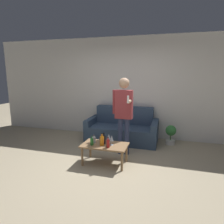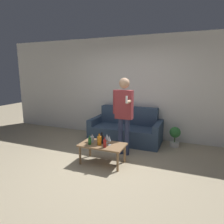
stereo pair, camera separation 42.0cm
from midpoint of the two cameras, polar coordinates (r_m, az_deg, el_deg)
ground_plane at (r=3.80m, az=-0.54°, el=-16.52°), size 16.00×16.00×0.00m
wall_back at (r=5.47m, az=8.32°, el=6.74°), size 8.00×0.06×2.70m
couch at (r=5.24m, az=6.36°, el=-5.04°), size 1.81×0.86×0.87m
coffee_table at (r=3.94m, az=0.36°, el=-9.90°), size 0.88×0.50×0.40m
bottle_orange at (r=3.75m, az=1.16°, el=-8.95°), size 0.06×0.06×0.20m
bottle_green at (r=3.94m, az=0.14°, el=-7.79°), size 0.07×0.07×0.22m
bottle_dark at (r=4.02m, az=-2.66°, el=-7.77°), size 0.07×0.07×0.16m
bottle_yellow at (r=3.90m, az=-3.33°, el=-8.28°), size 0.06×0.06×0.18m
bottle_red at (r=3.85m, az=-0.50°, el=-8.13°), size 0.08×0.08×0.24m
wine_glass_near at (r=3.84m, az=2.34°, el=-7.58°), size 0.07×0.07×0.19m
wine_glass_far at (r=3.96m, az=1.59°, el=-7.10°), size 0.08×0.08×0.18m
person_standing_front at (r=4.22m, az=6.24°, el=0.73°), size 0.43×0.42×1.66m
potted_plant at (r=5.12m, az=19.81°, el=-6.28°), size 0.26×0.26×0.49m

